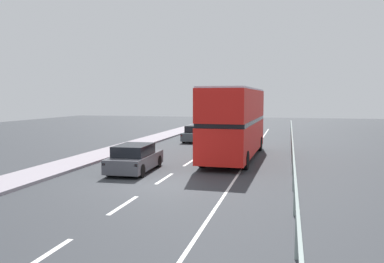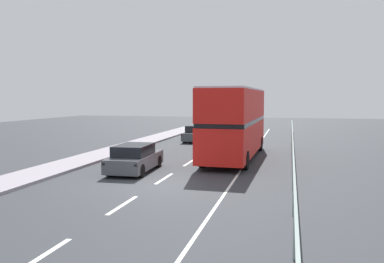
{
  "view_description": "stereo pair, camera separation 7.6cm",
  "coord_description": "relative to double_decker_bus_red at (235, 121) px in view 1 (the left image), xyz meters",
  "views": [
    {
      "loc": [
        5.58,
        -15.97,
        3.75
      ],
      "look_at": [
        0.51,
        4.54,
        1.94
      ],
      "focal_mm": 36.84,
      "sensor_mm": 36.0,
      "label": 1
    },
    {
      "loc": [
        5.65,
        -15.95,
        3.75
      ],
      "look_at": [
        0.51,
        4.54,
        1.94
      ],
      "focal_mm": 36.84,
      "sensor_mm": 36.0,
      "label": 2
    }
  ],
  "objects": [
    {
      "name": "ground_plane",
      "position": [
        -2.34,
        -8.26,
        -2.37
      ],
      "size": [
        75.58,
        120.0,
        0.1
      ],
      "primitive_type": "cube",
      "color": "#2F3237"
    },
    {
      "name": "near_sidewalk_kerb",
      "position": [
        -8.6,
        -8.26,
        -2.25
      ],
      "size": [
        2.34,
        80.0,
        0.14
      ],
      "primitive_type": "cube",
      "color": "gray",
      "rests_on": "ground"
    },
    {
      "name": "lane_paint_markings",
      "position": [
        -0.48,
        0.44,
        -2.32
      ],
      "size": [
        3.35,
        46.0,
        0.01
      ],
      "color": "silver",
      "rests_on": "ground"
    },
    {
      "name": "bridge_side_railing",
      "position": [
        3.47,
        0.74,
        -1.35
      ],
      "size": [
        0.1,
        42.0,
        1.21
      ],
      "color": "gray",
      "rests_on": "ground"
    },
    {
      "name": "double_decker_bus_red",
      "position": [
        0.0,
        0.0,
        0.0
      ],
      "size": [
        2.82,
        10.73,
        4.33
      ],
      "rotation": [
        0.0,
        0.0,
        -0.02
      ],
      "color": "red",
      "rests_on": "ground"
    },
    {
      "name": "hatchback_car_near",
      "position": [
        -4.35,
        -5.67,
        -1.64
      ],
      "size": [
        1.96,
        4.34,
        1.4
      ],
      "rotation": [
        0.0,
        0.0,
        0.04
      ],
      "color": "#4A4A51",
      "rests_on": "ground"
    },
    {
      "name": "sedan_car_ahead",
      "position": [
        -4.39,
        8.83,
        -1.65
      ],
      "size": [
        2.0,
        4.56,
        1.39
      ],
      "rotation": [
        0.0,
        0.0,
        -0.04
      ],
      "color": "#455257",
      "rests_on": "ground"
    }
  ]
}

